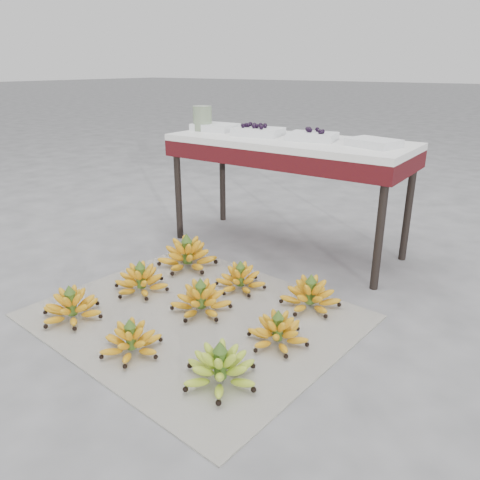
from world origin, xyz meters
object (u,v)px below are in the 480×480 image
Objects in this scene: tray_right at (313,136)px; glass_jar at (202,118)px; bunch_mid_center at (201,300)px; tray_left at (258,131)px; bunch_mid_left at (141,280)px; bunch_front_left at (72,307)px; bunch_mid_right at (278,332)px; bunch_front_right at (220,368)px; bunch_back_center at (240,279)px; tray_far_left at (215,127)px; vendor_table at (288,152)px; bunch_back_left at (187,255)px; bunch_back_right at (310,296)px; newspaper_mat at (196,316)px; bunch_front_center at (131,341)px; tray_far_right at (373,143)px.

glass_jar reaches higher than tray_right.
tray_left is (-0.28, 0.87, 0.60)m from bunch_mid_center.
bunch_mid_left is 1.15m from tray_right.
bunch_front_left reaches higher than bunch_mid_right.
bunch_front_right and bunch_mid_center have the same top height.
bunch_back_center is 1.11m from glass_jar.
tray_right reaches higher than bunch_front_right.
tray_far_left is 0.99× the size of tray_right.
tray_left is at bearing 85.48° from bunch_front_left.
vendor_table is at bearing 75.15° from bunch_mid_center.
bunch_back_left is 0.86m from tray_far_left.
glass_jar is at bearing -178.27° from tray_left.
vendor_table is (-0.10, 0.60, 0.51)m from bunch_back_center.
glass_jar is at bearing 100.03° from bunch_back_left.
tray_right reaches higher than bunch_back_left.
newspaper_mat is at bearing -147.78° from bunch_back_right.
tray_right reaches higher than newspaper_mat.
bunch_mid_right is 1.28m from tray_left.
bunch_back_left is at bearing -116.86° from vendor_table.
bunch_back_center reaches higher than newspaper_mat.
tray_right is at bearing 64.71° from bunch_mid_left.
glass_jar is at bearing 126.77° from newspaper_mat.
bunch_front_left is (-0.41, -0.31, 0.06)m from newspaper_mat.
bunch_mid_left is at bearing 143.41° from bunch_front_center.
bunch_front_center is 0.20× the size of vendor_table.
glass_jar reaches higher than tray_left.
tray_far_left reaches higher than bunch_front_center.
bunch_front_right reaches higher than bunch_mid_right.
bunch_back_left reaches higher than bunch_mid_center.
bunch_back_right is at bearing 41.91° from bunch_front_left.
bunch_back_center is at bearing -45.00° from tray_far_left.
bunch_front_right is 1.71m from glass_jar.
bunch_front_center is 1.04× the size of bunch_mid_right.
bunch_mid_right is 0.33m from bunch_back_right.
bunch_mid_left is at bearing -94.86° from tray_left.
bunch_mid_center is at bearing 42.79° from bunch_front_left.
bunch_front_right is at bearing -62.67° from bunch_back_left.
bunch_mid_center is 1.24× the size of tray_far_left.
tray_left is (-0.29, 0.59, 0.61)m from bunch_back_center.
bunch_back_left is 1.46× the size of tray_far_left.
tray_right is at bearing 98.33° from bunch_front_center.
tray_far_left is 0.09m from glass_jar.
bunch_mid_center is (0.35, 0.01, 0.00)m from bunch_mid_left.
bunch_front_left is 0.98× the size of bunch_mid_right.
bunch_mid_left is 0.36m from bunch_mid_center.
bunch_back_center is (-0.35, 0.62, -0.00)m from bunch_front_right.
bunch_front_center is 1.45m from tray_far_right.
bunch_front_center is at bearing -2.98° from bunch_front_left.
tray_far_left is 1.00m from tray_far_right.
bunch_front_right is 1.40m from tray_right.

